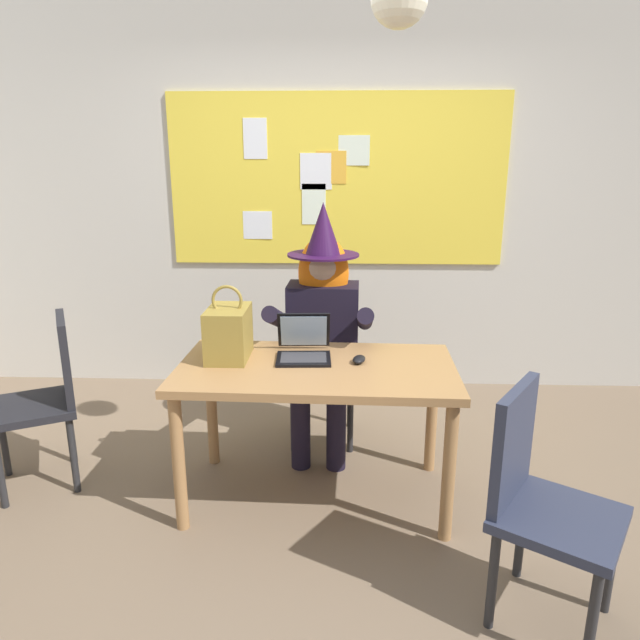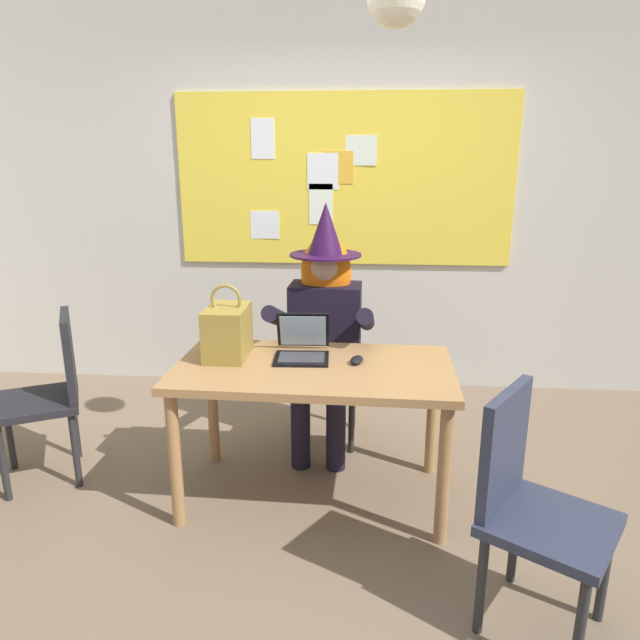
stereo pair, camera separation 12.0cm
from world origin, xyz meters
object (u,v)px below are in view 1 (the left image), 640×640
object	(u,v)px
chair_at_desk	(323,356)
laptop	(304,347)
chair_extra_corner	(539,494)
computer_mouse	(359,359)
handbag	(229,332)
chair_spare_by_window	(47,392)
person_costumed	(322,316)
desk_main	(316,383)

from	to	relation	value
chair_at_desk	laptop	size ratio (longest dim) A/B	2.86
chair_at_desk	chair_extra_corner	distance (m)	1.70
chair_at_desk	computer_mouse	bearing A→B (deg)	16.43
handbag	chair_spare_by_window	xyz separation A→B (m)	(-0.98, 0.01, -0.34)
chair_at_desk	handbag	world-z (taller)	handbag
person_costumed	chair_spare_by_window	world-z (taller)	person_costumed
desk_main	chair_spare_by_window	size ratio (longest dim) A/B	1.50
chair_at_desk	laptop	world-z (taller)	laptop
laptop	chair_extra_corner	world-z (taller)	laptop
handbag	chair_extra_corner	xyz separation A→B (m)	(1.30, -0.84, -0.35)
handbag	desk_main	bearing A→B (deg)	-11.97
chair_extra_corner	handbag	bearing A→B (deg)	-179.50
desk_main	laptop	xyz separation A→B (m)	(-0.07, 0.13, 0.14)
laptop	handbag	xyz separation A→B (m)	(-0.38, -0.03, 0.09)
computer_mouse	chair_extra_corner	bearing A→B (deg)	-35.71
chair_extra_corner	person_costumed	bearing A→B (deg)	155.47
chair_spare_by_window	handbag	bearing A→B (deg)	152.36
computer_mouse	chair_spare_by_window	xyz separation A→B (m)	(-1.64, 0.05, -0.23)
chair_at_desk	laptop	distance (m)	0.66
chair_spare_by_window	chair_extra_corner	world-z (taller)	chair_spare_by_window
handbag	chair_extra_corner	world-z (taller)	handbag
chair_spare_by_window	computer_mouse	bearing A→B (deg)	150.84
chair_at_desk	handbag	xyz separation A→B (m)	(-0.46, -0.63, 0.34)
person_costumed	computer_mouse	xyz separation A→B (m)	(0.20, -0.56, -0.06)
chair_at_desk	laptop	xyz separation A→B (m)	(-0.08, -0.60, 0.26)
desk_main	chair_spare_by_window	world-z (taller)	chair_spare_by_window
desk_main	chair_at_desk	distance (m)	0.74
laptop	chair_extra_corner	bearing A→B (deg)	-46.57
chair_extra_corner	computer_mouse	bearing A→B (deg)	162.52
computer_mouse	handbag	size ratio (longest dim) A/B	0.28
handbag	chair_spare_by_window	distance (m)	1.04
laptop	chair_spare_by_window	size ratio (longest dim) A/B	0.35
desk_main	handbag	distance (m)	0.51
computer_mouse	chair_spare_by_window	size ratio (longest dim) A/B	0.11
desk_main	person_costumed	distance (m)	0.63
chair_at_desk	chair_spare_by_window	size ratio (longest dim) A/B	1.00
desk_main	chair_at_desk	world-z (taller)	chair_at_desk
desk_main	laptop	size ratio (longest dim) A/B	4.29
chair_at_desk	desk_main	bearing A→B (deg)	-0.65
chair_at_desk	handbag	distance (m)	0.85
desk_main	person_costumed	bearing A→B (deg)	89.26
person_costumed	handbag	size ratio (longest dim) A/B	3.87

